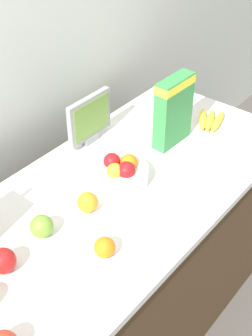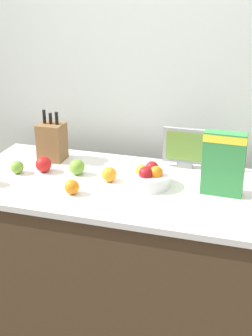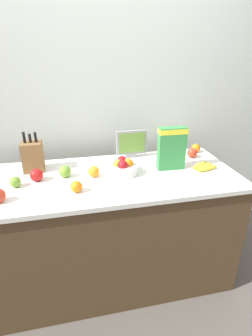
# 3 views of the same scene
# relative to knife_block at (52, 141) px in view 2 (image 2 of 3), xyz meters

# --- Properties ---
(ground_plane) EXTENTS (14.00, 14.00, 0.00)m
(ground_plane) POSITION_rel_knife_block_xyz_m (0.52, -0.20, -0.98)
(ground_plane) COLOR #514C47
(wall_back) EXTENTS (9.00, 0.06, 2.60)m
(wall_back) POSITION_rel_knife_block_xyz_m (0.52, 0.39, 0.32)
(wall_back) COLOR silver
(wall_back) RESTS_ON ground_plane
(counter) EXTENTS (1.71, 0.76, 0.88)m
(counter) POSITION_rel_knife_block_xyz_m (0.52, -0.20, -0.54)
(counter) COLOR #4C3823
(counter) RESTS_ON ground_plane
(knife_block) EXTENTS (0.14, 0.13, 0.31)m
(knife_block) POSITION_rel_knife_block_xyz_m (0.00, 0.00, 0.00)
(knife_block) COLOR brown
(knife_block) RESTS_ON counter
(small_monitor) EXTENTS (0.24, 0.03, 0.22)m
(small_monitor) POSITION_rel_knife_block_xyz_m (0.72, 0.09, 0.01)
(small_monitor) COLOR gray
(small_monitor) RESTS_ON counter
(cereal_box) EXTENTS (0.20, 0.07, 0.30)m
(cereal_box) POSITION_rel_knife_block_xyz_m (0.95, -0.18, 0.06)
(cereal_box) COLOR #338442
(cereal_box) RESTS_ON counter
(fruit_bowl) EXTENTS (0.20, 0.20, 0.11)m
(fruit_bowl) POSITION_rel_knife_block_xyz_m (0.60, -0.19, -0.06)
(fruit_bowl) COLOR silver
(fruit_bowl) RESTS_ON counter
(apple_front) EXTENTS (0.08, 0.08, 0.08)m
(apple_front) POSITION_rel_knife_block_xyz_m (0.03, -0.18, -0.06)
(apple_front) COLOR red
(apple_front) RESTS_ON counter
(apple_rear) EXTENTS (0.08, 0.08, 0.08)m
(apple_rear) POSITION_rel_knife_block_xyz_m (0.21, -0.16, -0.07)
(apple_rear) COLOR #6B9E33
(apple_rear) RESTS_ON counter
(apple_middle) EXTENTS (0.07, 0.07, 0.07)m
(apple_middle) POSITION_rel_knife_block_xyz_m (-0.09, -0.23, -0.07)
(apple_middle) COLOR #6B9E33
(apple_middle) RESTS_ON counter
(orange_near_bowl) EXTENTS (0.07, 0.07, 0.07)m
(orange_near_bowl) POSITION_rel_knife_block_xyz_m (0.28, -0.38, -0.07)
(orange_near_bowl) COLOR orange
(orange_near_bowl) RESTS_ON counter
(orange_by_cereal) EXTENTS (0.08, 0.08, 0.08)m
(orange_by_cereal) POSITION_rel_knife_block_xyz_m (0.40, -0.19, -0.07)
(orange_by_cereal) COLOR orange
(orange_by_cereal) RESTS_ON counter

